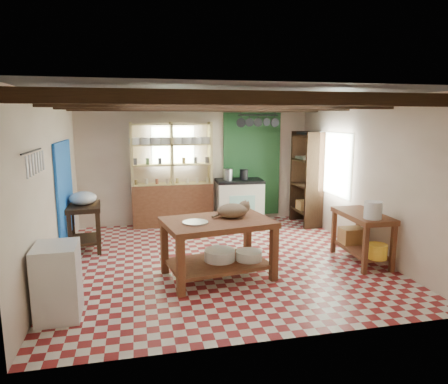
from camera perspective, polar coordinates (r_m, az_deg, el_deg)
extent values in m
cube|color=maroon|center=(6.62, -0.52, -9.66)|extent=(5.00, 5.00, 0.02)
cube|color=#46464B|center=(6.23, -0.56, 13.51)|extent=(5.00, 5.00, 0.02)
cube|color=beige|center=(8.74, -3.97, 4.05)|extent=(5.00, 0.04, 2.60)
cube|color=beige|center=(3.93, 7.10, -3.82)|extent=(5.00, 0.04, 2.60)
cube|color=beige|center=(6.28, -23.46, 0.73)|extent=(0.04, 5.00, 2.60)
cube|color=beige|center=(7.24, 19.23, 2.18)|extent=(0.04, 5.00, 2.60)
cube|color=#311E11|center=(6.23, -0.55, 12.41)|extent=(5.00, 3.80, 0.15)
cube|color=blue|center=(7.18, -21.80, 0.34)|extent=(0.04, 1.40, 1.60)
cube|color=#1E4B24|center=(8.98, 3.99, 3.91)|extent=(1.30, 0.04, 2.30)
cube|color=silver|center=(8.62, -7.29, 6.58)|extent=(0.90, 0.02, 0.80)
cube|color=silver|center=(8.08, 15.44, 3.90)|extent=(0.02, 1.30, 1.20)
cube|color=black|center=(5.04, -25.68, 3.90)|extent=(0.06, 0.90, 0.28)
cube|color=black|center=(8.53, 4.88, 9.81)|extent=(0.86, 0.12, 0.36)
cube|color=tan|center=(8.51, -7.42, 2.46)|extent=(1.70, 0.34, 2.20)
cube|color=#311E11|center=(8.75, 11.71, 1.89)|extent=(0.40, 0.86, 2.00)
cube|color=brown|center=(5.80, -0.89, -8.07)|extent=(1.65, 1.24, 0.85)
cube|color=white|center=(8.70, 2.18, -1.38)|extent=(1.03, 0.73, 0.97)
cube|color=#311E11|center=(7.36, -19.26, -4.81)|extent=(0.61, 0.84, 0.81)
cube|color=silver|center=(5.05, -22.66, -11.69)|extent=(0.49, 0.59, 0.86)
cube|color=brown|center=(6.77, 19.05, -6.15)|extent=(0.59, 1.13, 0.80)
ellipsoid|color=#917254|center=(5.79, 1.22, -2.67)|extent=(0.54, 0.48, 0.20)
cylinder|color=#A6A6AD|center=(5.51, -4.11, -4.35)|extent=(0.41, 0.41, 0.02)
cylinder|color=silver|center=(5.90, -0.61, -8.98)|extent=(0.52, 0.52, 0.16)
cylinder|color=silver|center=(5.92, 3.58, -9.03)|extent=(0.44, 0.44, 0.13)
cylinder|color=#A6A6AD|center=(8.55, 0.56, 2.53)|extent=(0.21, 0.21, 0.23)
cylinder|color=black|center=(8.62, 2.86, 2.54)|extent=(0.19, 0.19, 0.22)
ellipsoid|color=silver|center=(7.25, -19.50, -0.84)|extent=(0.49, 0.49, 0.23)
cylinder|color=silver|center=(6.32, 20.51, -2.43)|extent=(0.27, 0.27, 0.26)
cube|color=#B07E47|center=(7.03, 17.80, -5.94)|extent=(0.38, 0.31, 0.26)
cylinder|color=yellow|center=(6.43, 21.02, -7.90)|extent=(0.30, 0.30, 0.22)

